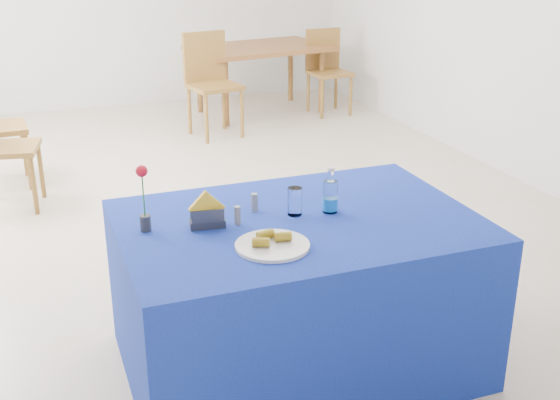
% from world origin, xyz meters
% --- Properties ---
extents(floor, '(7.00, 7.00, 0.00)m').
position_xyz_m(floor, '(0.00, 0.00, 0.00)').
color(floor, beige).
rests_on(floor, ground).
extents(plate, '(0.31, 0.31, 0.01)m').
position_xyz_m(plate, '(-0.45, -2.43, 0.77)').
color(plate, silver).
rests_on(plate, blue_table).
extents(drinking_glass, '(0.07, 0.07, 0.13)m').
position_xyz_m(drinking_glass, '(-0.23, -2.13, 0.82)').
color(drinking_glass, white).
rests_on(drinking_glass, blue_table).
extents(salt_shaker, '(0.03, 0.03, 0.08)m').
position_xyz_m(salt_shaker, '(-0.39, -2.03, 0.80)').
color(salt_shaker, slate).
rests_on(salt_shaker, blue_table).
extents(pepper_shaker, '(0.03, 0.03, 0.08)m').
position_xyz_m(pepper_shaker, '(-0.51, -2.15, 0.80)').
color(pepper_shaker, slate).
rests_on(pepper_shaker, blue_table).
extents(blue_table, '(1.60, 1.10, 0.76)m').
position_xyz_m(blue_table, '(-0.24, -2.19, 0.38)').
color(blue_table, navy).
rests_on(blue_table, floor).
extents(water_bottle, '(0.07, 0.07, 0.21)m').
position_xyz_m(water_bottle, '(-0.07, -2.16, 0.83)').
color(water_bottle, silver).
rests_on(water_bottle, blue_table).
extents(napkin_holder, '(0.16, 0.08, 0.17)m').
position_xyz_m(napkin_holder, '(-0.65, -2.14, 0.81)').
color(napkin_holder, '#353539').
rests_on(napkin_holder, blue_table).
extents(rose_vase, '(0.05, 0.05, 0.30)m').
position_xyz_m(rose_vase, '(-0.90, -2.08, 0.91)').
color(rose_vase, '#27282C').
rests_on(rose_vase, blue_table).
extents(oak_table, '(1.63, 1.19, 0.76)m').
position_xyz_m(oak_table, '(1.22, 2.59, 0.68)').
color(oak_table, brown).
rests_on(oak_table, floor).
extents(chair_bg_left, '(0.54, 0.54, 1.02)m').
position_xyz_m(chair_bg_left, '(0.45, 1.91, 0.59)').
color(chair_bg_left, olive).
rests_on(chair_bg_left, floor).
extents(chair_bg_right, '(0.44, 0.44, 0.93)m').
position_xyz_m(chair_bg_right, '(1.92, 2.34, 0.54)').
color(chair_bg_right, olive).
rests_on(chair_bg_right, floor).
extents(banana_pieces, '(0.18, 0.12, 0.04)m').
position_xyz_m(banana_pieces, '(-0.45, -2.41, 0.79)').
color(banana_pieces, gold).
rests_on(banana_pieces, plate).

